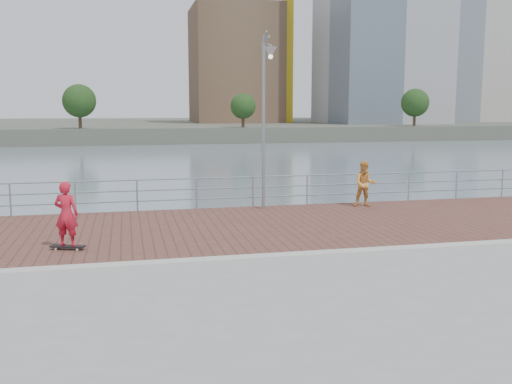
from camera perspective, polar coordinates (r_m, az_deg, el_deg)
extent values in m
plane|color=slate|center=(14.45, 1.82, -14.22)|extent=(400.00, 400.00, 0.00)
cube|color=brown|center=(17.21, -1.19, -3.49)|extent=(40.00, 6.80, 0.02)
cube|color=#B7B5AD|center=(13.80, 1.86, -6.41)|extent=(40.00, 0.40, 0.06)
cube|color=#4C5142|center=(135.51, -11.49, 6.40)|extent=(320.00, 95.00, 2.50)
cylinder|color=#8C9EA8|center=(20.48, -23.36, -0.74)|extent=(0.06, 0.06, 1.10)
cylinder|color=#8C9EA8|center=(20.20, -17.63, -0.56)|extent=(0.06, 0.06, 1.10)
cylinder|color=#8C9EA8|center=(20.13, -11.80, -0.37)|extent=(0.06, 0.06, 1.10)
cylinder|color=#8C9EA8|center=(20.26, -5.99, -0.18)|extent=(0.06, 0.06, 1.10)
cylinder|color=#8C9EA8|center=(20.60, -0.31, 0.01)|extent=(0.06, 0.06, 1.10)
cylinder|color=#8C9EA8|center=(21.14, 5.13, 0.19)|extent=(0.06, 0.06, 1.10)
cylinder|color=#8C9EA8|center=(21.86, 10.25, 0.36)|extent=(0.06, 0.06, 1.10)
cylinder|color=#8C9EA8|center=(22.74, 15.02, 0.51)|extent=(0.06, 0.06, 1.10)
cylinder|color=#8C9EA8|center=(23.76, 19.40, 0.65)|extent=(0.06, 0.06, 1.10)
cylinder|color=#8C9EA8|center=(24.92, 23.40, 0.77)|extent=(0.06, 0.06, 1.10)
cylinder|color=#8C9EA8|center=(20.33, -3.14, 1.45)|extent=(39.00, 0.05, 0.05)
cylinder|color=#8C9EA8|center=(20.38, -3.13, 0.40)|extent=(39.00, 0.05, 0.05)
cylinder|color=#8C9EA8|center=(20.44, -3.12, -0.61)|extent=(39.00, 0.05, 0.05)
cylinder|color=gray|center=(19.97, 0.75, 6.51)|extent=(0.12, 0.12, 5.80)
cylinder|color=gray|center=(19.62, 1.11, 14.95)|extent=(0.07, 0.97, 0.07)
cone|color=#B2B2AD|center=(19.13, 1.47, 14.53)|extent=(0.42, 0.42, 0.34)
cube|color=black|center=(15.18, -18.30, -5.18)|extent=(0.90, 0.49, 0.03)
cylinder|color=beige|center=(15.24, -19.37, -5.37)|extent=(0.08, 0.06, 0.07)
cylinder|color=beige|center=(15.01, -17.43, -5.49)|extent=(0.08, 0.06, 0.07)
cylinder|color=beige|center=(15.37, -19.12, -5.24)|extent=(0.08, 0.06, 0.07)
cylinder|color=beige|center=(15.15, -17.20, -5.35)|extent=(0.08, 0.06, 0.07)
imported|color=red|center=(15.01, -18.44, -2.10)|extent=(0.70, 0.57, 1.65)
imported|color=gold|center=(20.92, 10.84, 0.80)|extent=(0.94, 0.82, 1.65)
cube|color=gold|center=(123.54, 3.20, 18.61)|extent=(2.00, 2.00, 50.00)
cube|color=brown|center=(125.44, -2.13, 12.55)|extent=(18.00, 18.00, 24.35)
cylinder|color=#473323|center=(90.15, -17.20, 7.30)|extent=(0.50, 0.50, 3.86)
sphere|color=#193814|center=(90.15, -17.26, 8.70)|extent=(4.96, 4.96, 4.96)
cylinder|color=#473323|center=(91.77, -1.31, 7.46)|extent=(0.50, 0.50, 3.16)
sphere|color=#193814|center=(91.76, -1.31, 8.59)|extent=(4.06, 4.06, 4.06)
cylinder|color=#473323|center=(102.11, 15.57, 7.41)|extent=(0.50, 0.50, 3.71)
sphere|color=#193814|center=(102.10, 15.61, 8.60)|extent=(4.77, 4.77, 4.77)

